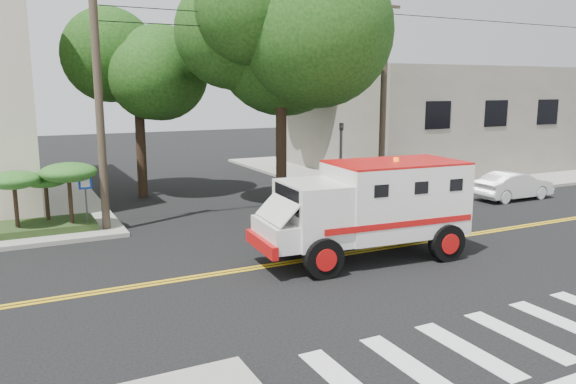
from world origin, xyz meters
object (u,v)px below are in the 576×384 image
armored_truck (371,204)px  parked_sedan (514,186)px  pedestrian_b (393,166)px  pedestrian_a (390,174)px

armored_truck → parked_sedan: 11.88m
armored_truck → pedestrian_b: 12.43m
armored_truck → pedestrian_b: bearing=54.0°
pedestrian_b → parked_sedan: bearing=126.6°
pedestrian_a → pedestrian_b: pedestrian_b is taller
pedestrian_a → pedestrian_b: bearing=-133.0°
parked_sedan → pedestrian_a: 5.62m
parked_sedan → pedestrian_a: bearing=43.7°
armored_truck → pedestrian_a: bearing=54.2°
parked_sedan → pedestrian_a: pedestrian_a is taller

